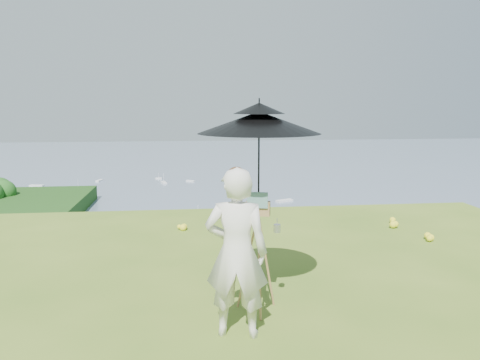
{
  "coord_description": "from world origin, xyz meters",
  "views": [
    {
      "loc": [
        0.29,
        -3.56,
        2.4
      ],
      "look_at": [
        1.14,
        4.01,
        1.15
      ],
      "focal_mm": 35.0,
      "sensor_mm": 36.0,
      "label": 1
    }
  ],
  "objects": [
    {
      "name": "shoreline_tier",
      "position": [
        0.0,
        75.0,
        -36.0
      ],
      "size": [
        170.0,
        28.0,
        8.0
      ],
      "primitive_type": "cube",
      "color": "#6A6155",
      "rests_on": "bay_water"
    },
    {
      "name": "bay_water",
      "position": [
        0.0,
        240.0,
        -34.0
      ],
      "size": [
        700.0,
        700.0,
        0.0
      ],
      "primitive_type": "plane",
      "color": "slate",
      "rests_on": "ground"
    },
    {
      "name": "slope_trees",
      "position": [
        0.0,
        35.0,
        -15.0
      ],
      "size": [
        110.0,
        50.0,
        6.0
      ],
      "primitive_type": null,
      "color": "#205318",
      "rests_on": "forest_slope"
    },
    {
      "name": "harbor_town",
      "position": [
        0.0,
        75.0,
        -29.5
      ],
      "size": [
        110.0,
        22.0,
        5.0
      ],
      "primitive_type": null,
      "color": "silver",
      "rests_on": "shoreline_tier"
    },
    {
      "name": "moored_boats",
      "position": [
        -12.5,
        161.0,
        -33.65
      ],
      "size": [
        140.0,
        140.0,
        0.7
      ],
      "primitive_type": null,
      "color": "silver",
      "rests_on": "bay_water"
    },
    {
      "name": "painter",
      "position": [
        0.77,
        1.01,
        0.89
      ],
      "size": [
        0.72,
        0.55,
        1.78
      ],
      "primitive_type": "imported",
      "rotation": [
        0.0,
        0.0,
        2.94
      ],
      "color": "silver",
      "rests_on": "ground"
    },
    {
      "name": "field_easel",
      "position": [
        1.07,
        1.55,
        0.71
      ],
      "size": [
        0.67,
        0.67,
        1.42
      ],
      "primitive_type": null,
      "rotation": [
        0.0,
        0.0,
        -0.29
      ],
      "color": "#A97046",
      "rests_on": "ground"
    },
    {
      "name": "sun_umbrella",
      "position": [
        1.08,
        1.57,
        1.81
      ],
      "size": [
        1.7,
        1.7,
        1.28
      ],
      "primitive_type": null,
      "rotation": [
        0.0,
        0.0,
        -0.28
      ],
      "color": "black",
      "rests_on": "field_easel"
    },
    {
      "name": "painter_cap",
      "position": [
        0.77,
        1.01,
        1.73
      ],
      "size": [
        0.27,
        0.29,
        0.1
      ],
      "primitive_type": null,
      "rotation": [
        0.0,
        0.0,
        -0.42
      ],
      "color": "#BF6977",
      "rests_on": "painter"
    }
  ]
}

